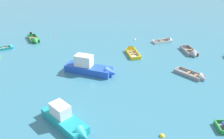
{
  "coord_description": "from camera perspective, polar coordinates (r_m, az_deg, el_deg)",
  "views": [
    {
      "loc": [
        4.42,
        -5.55,
        13.75
      ],
      "look_at": [
        0.0,
        21.12,
        0.15
      ],
      "focal_mm": 36.39,
      "sensor_mm": 36.0,
      "label": 1
    }
  ],
  "objects": [
    {
      "name": "rowboat_turquoise_near_camera",
      "position": [
        41.35,
        -24.5,
        5.05
      ],
      "size": [
        3.07,
        2.61,
        1.03
      ],
      "color": "beige",
      "rests_on": "ground_plane"
    },
    {
      "name": "mooring_buoy_central",
      "position": [
        44.5,
        -14.14,
        7.89
      ],
      "size": [
        0.3,
        0.3,
        0.3
      ],
      "primitive_type": "sphere",
      "color": "orange",
      "rests_on": "ground_plane"
    },
    {
      "name": "rowboat_grey_outer_right",
      "position": [
        30.29,
        20.56,
        -1.72
      ],
      "size": [
        4.06,
        3.57,
        1.29
      ],
      "color": "gray",
      "rests_on": "ground_plane"
    },
    {
      "name": "rowboat_green_cluster_outer",
      "position": [
        43.02,
        -18.87,
        6.96
      ],
      "size": [
        3.89,
        4.47,
        1.3
      ],
      "color": "#4C4C51",
      "rests_on": "ground_plane"
    },
    {
      "name": "motor_launch_blue_midfield_right",
      "position": [
        29.48,
        -5.22,
        0.44
      ],
      "size": [
        7.08,
        3.04,
        2.67
      ],
      "color": "blue",
      "rests_on": "ground_plane"
    },
    {
      "name": "rowboat_yellow_back_row_left",
      "position": [
        36.15,
        4.76,
        4.63
      ],
      "size": [
        2.85,
        4.42,
        1.41
      ],
      "color": "beige",
      "rests_on": "ground_plane"
    },
    {
      "name": "motor_launch_turquoise_back_row_right",
      "position": [
        21.06,
        -11.33,
        -12.51
      ],
      "size": [
        5.66,
        4.7,
        2.18
      ],
      "color": "teal",
      "rests_on": "ground_plane"
    },
    {
      "name": "rowboat_grey_distant_center",
      "position": [
        37.2,
        19.42,
        3.82
      ],
      "size": [
        2.63,
        4.55,
        1.45
      ],
      "color": "#4C4C51",
      "rests_on": "ground_plane"
    },
    {
      "name": "mooring_buoy_far_field",
      "position": [
        41.91,
        5.72,
        7.42
      ],
      "size": [
        0.44,
        0.44,
        0.44
      ],
      "primitive_type": "sphere",
      "color": "silver",
      "rests_on": "ground_plane"
    },
    {
      "name": "rowboat_white_far_left",
      "position": [
        41.93,
        13.67,
        7.06
      ],
      "size": [
        3.97,
        2.92,
        1.22
      ],
      "color": "#4C4C51",
      "rests_on": "ground_plane"
    },
    {
      "name": "mooring_buoy_between_boats_right",
      "position": [
        20.56,
        12.43,
        -16.06
      ],
      "size": [
        0.48,
        0.48,
        0.48
      ],
      "primitive_type": "sphere",
      "color": "yellow",
      "rests_on": "ground_plane"
    }
  ]
}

